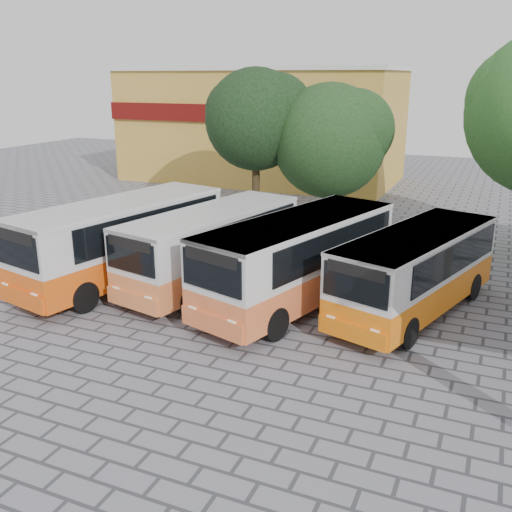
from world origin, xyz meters
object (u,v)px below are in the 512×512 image
at_px(bus_far_left, 121,237).
at_px(bus_centre_left, 212,243).
at_px(bus_far_right, 416,267).
at_px(bus_centre_right, 299,256).

distance_m(bus_far_left, bus_centre_left, 3.49).
bearing_deg(bus_far_right, bus_centre_right, -150.59).
distance_m(bus_far_left, bus_centre_right, 6.95).
bearing_deg(bus_far_right, bus_centre_left, -160.35).
xyz_separation_m(bus_far_left, bus_centre_left, (3.33, 1.03, -0.14)).
bearing_deg(bus_far_right, bus_far_left, -155.63).
height_order(bus_centre_right, bus_far_right, bus_centre_right).
bearing_deg(bus_far_left, bus_far_right, 19.31).
bearing_deg(bus_centre_right, bus_centre_left, -171.66).
distance_m(bus_centre_right, bus_far_right, 3.91).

